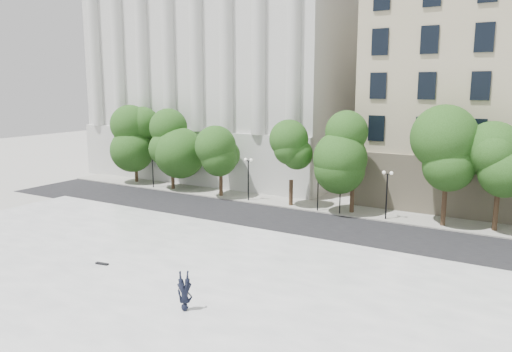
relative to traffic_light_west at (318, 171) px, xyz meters
The scene contains 11 objects.
ground 22.59m from the traffic_light_west, 90.70° to the right, with size 160.00×160.00×0.00m, color #ADABA3.
plaza 19.59m from the traffic_light_west, 90.81° to the right, with size 44.00×22.00×0.45m, color white.
street 5.61m from the traffic_light_west, 93.61° to the right, with size 60.00×8.00×0.02m, color black.
far_sidewalk 3.93m from the traffic_light_west, 99.07° to the left, with size 60.00×4.00×0.12m, color #A8A49B.
building_west 25.48m from the traffic_light_west, 136.70° to the left, with size 31.50×27.65×25.60m.
traffic_light_west is the anchor object (origin of this frame).
traffic_light_east 2.02m from the traffic_light_west, ahead, with size 0.76×1.80×4.21m.
person_lying 21.99m from the traffic_light_west, 82.40° to the right, with size 0.69×0.45×1.89m, color black.
skateboard 20.26m from the traffic_light_west, 104.75° to the right, with size 0.83×0.21×0.09m, color black.
street_trees 1.92m from the traffic_light_west, 134.58° to the left, with size 46.97×5.14×7.84m.
lamp_posts 0.99m from the traffic_light_west, 155.65° to the left, with size 37.64×0.28×4.39m.
Camera 1 is at (17.08, -16.23, 10.74)m, focal length 35.00 mm.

